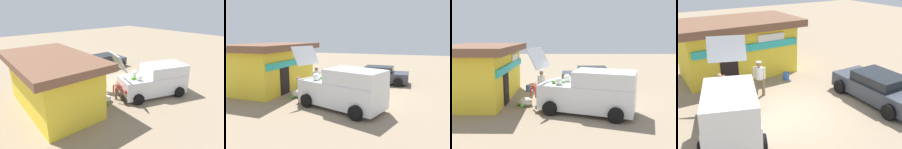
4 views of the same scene
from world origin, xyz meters
TOP-DOWN VIEW (x-y plane):
  - ground_plane at (0.00, 0.00)m, footprint 60.00×60.00m
  - storefront_bar at (-0.44, 5.37)m, footprint 6.68×3.89m
  - delivery_van at (-2.99, -0.36)m, footprint 3.18×5.08m
  - parked_sedan at (3.55, -1.11)m, footprint 2.14×4.26m
  - vendor_standing at (-0.72, 2.08)m, footprint 0.48×0.48m
  - customer_bending at (-2.27, 2.14)m, footprint 0.70×0.72m
  - unloaded_banana_pile at (-1.92, 2.80)m, footprint 0.82×0.83m
  - paint_bucket at (1.31, 3.12)m, footprint 0.33×0.33m

SIDE VIEW (x-z plane):
  - ground_plane at x=0.00m, z-range 0.00..0.00m
  - paint_bucket at x=1.31m, z-range 0.00..0.39m
  - unloaded_banana_pile at x=-1.92m, z-range -0.02..0.42m
  - parked_sedan at x=3.55m, z-range -0.02..1.23m
  - customer_bending at x=-2.27m, z-range 0.15..1.48m
  - vendor_standing at x=-0.72m, z-range 0.12..1.77m
  - delivery_van at x=-2.99m, z-range -0.50..2.46m
  - storefront_bar at x=-0.44m, z-range 0.07..3.06m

